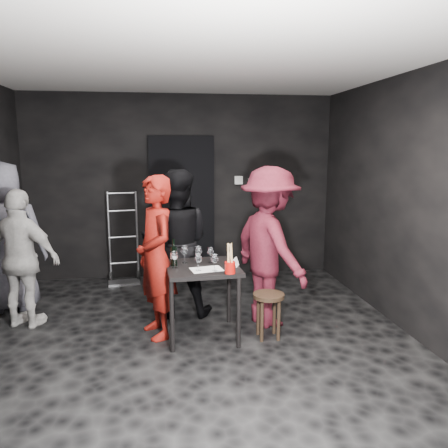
{
  "coord_description": "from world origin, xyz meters",
  "views": [
    {
      "loc": [
        -0.26,
        -4.0,
        1.93
      ],
      "look_at": [
        0.33,
        0.25,
        1.18
      ],
      "focal_mm": 35.0,
      "sensor_mm": 36.0,
      "label": 1
    }
  ],
  "objects": [
    {
      "name": "floor",
      "position": [
        0.0,
        0.0,
        0.0
      ],
      "size": [
        4.5,
        5.0,
        0.02
      ],
      "primitive_type": "cube",
      "color": "black",
      "rests_on": "ground"
    },
    {
      "name": "ceiling",
      "position": [
        0.0,
        0.0,
        2.7
      ],
      "size": [
        4.5,
        5.0,
        0.02
      ],
      "primitive_type": "cube",
      "color": "silver",
      "rests_on": "ground"
    },
    {
      "name": "wall_back",
      "position": [
        0.0,
        2.5,
        1.35
      ],
      "size": [
        4.5,
        0.04,
        2.7
      ],
      "primitive_type": "cube",
      "color": "black",
      "rests_on": "ground"
    },
    {
      "name": "wall_front",
      "position": [
        0.0,
        -2.5,
        1.35
      ],
      "size": [
        4.5,
        0.04,
        2.7
      ],
      "primitive_type": "cube",
      "color": "black",
      "rests_on": "ground"
    },
    {
      "name": "wall_right",
      "position": [
        2.25,
        0.0,
        1.35
      ],
      "size": [
        0.04,
        5.0,
        2.7
      ],
      "primitive_type": "cube",
      "color": "black",
      "rests_on": "ground"
    },
    {
      "name": "doorway",
      "position": [
        0.0,
        2.44,
        1.05
      ],
      "size": [
        0.95,
        0.1,
        2.1
      ],
      "primitive_type": "cube",
      "color": "black",
      "rests_on": "ground"
    },
    {
      "name": "wallbox_upper",
      "position": [
        0.85,
        2.45,
        1.45
      ],
      "size": [
        0.12,
        0.06,
        0.12
      ],
      "primitive_type": "cube",
      "color": "#B7B7B2",
      "rests_on": "wall_back"
    },
    {
      "name": "wallbox_lower",
      "position": [
        1.05,
        2.45,
        1.4
      ],
      "size": [
        0.1,
        0.06,
        0.14
      ],
      "primitive_type": "cube",
      "color": "#B7B7B2",
      "rests_on": "wall_back"
    },
    {
      "name": "hand_truck",
      "position": [
        -0.86,
        2.26,
        0.23
      ],
      "size": [
        0.44,
        0.36,
        1.32
      ],
      "rotation": [
        0.0,
        0.0,
        0.12
      ],
      "color": "#B2B2B7",
      "rests_on": "floor"
    },
    {
      "name": "tasting_table",
      "position": [
        0.11,
        0.26,
        0.65
      ],
      "size": [
        0.72,
        0.72,
        0.75
      ],
      "rotation": [
        0.0,
        0.0,
        0.07
      ],
      "color": "black",
      "rests_on": "floor"
    },
    {
      "name": "stool",
      "position": [
        0.77,
        0.13,
        0.37
      ],
      "size": [
        0.32,
        0.32,
        0.47
      ],
      "rotation": [
        0.0,
        0.0,
        0.17
      ],
      "color": "black",
      "rests_on": "floor"
    },
    {
      "name": "server_red",
      "position": [
        -0.36,
        0.36,
        0.93
      ],
      "size": [
        0.65,
        0.79,
        1.85
      ],
      "primitive_type": "imported",
      "rotation": [
        0.0,
        0.0,
        -1.22
      ],
      "color": "maroon",
      "rests_on": "floor"
    },
    {
      "name": "woman_black",
      "position": [
        -0.14,
        0.93,
        0.96
      ],
      "size": [
        0.97,
        0.6,
        1.91
      ],
      "primitive_type": "imported",
      "rotation": [
        0.0,
        0.0,
        3.04
      ],
      "color": "black",
      "rests_on": "floor"
    },
    {
      "name": "man_maroon",
      "position": [
        0.86,
        0.51,
        1.01
      ],
      "size": [
        1.05,
        1.43,
        2.01
      ],
      "primitive_type": "imported",
      "rotation": [
        0.0,
        0.0,
        1.96
      ],
      "color": "#50131E",
      "rests_on": "floor"
    },
    {
      "name": "bystander_cream",
      "position": [
        -1.79,
        0.79,
        0.76
      ],
      "size": [
        0.98,
        0.71,
        1.52
      ],
      "primitive_type": "imported",
      "rotation": [
        0.0,
        0.0,
        2.78
      ],
      "color": "#BBB7B2",
      "rests_on": "floor"
    },
    {
      "name": "bystander_grey",
      "position": [
        -2.11,
        1.33,
        1.06
      ],
      "size": [
        1.12,
        0.74,
        2.12
      ],
      "primitive_type": "imported",
      "rotation": [
        0.0,
        0.0,
        3.33
      ],
      "color": "#51505B",
      "rests_on": "floor"
    },
    {
      "name": "tasting_mat",
      "position": [
        0.13,
        0.13,
        0.75
      ],
      "size": [
        0.34,
        0.26,
        0.0
      ],
      "primitive_type": "cube",
      "rotation": [
        0.0,
        0.0,
        0.19
      ],
      "color": "white",
      "rests_on": "tasting_table"
    },
    {
      "name": "wine_glass_a",
      "position": [
        -0.17,
        0.22,
        0.84
      ],
      "size": [
        0.08,
        0.08,
        0.18
      ],
      "primitive_type": null,
      "rotation": [
        0.0,
        0.0,
        0.16
      ],
      "color": "white",
      "rests_on": "tasting_table"
    },
    {
      "name": "wine_glass_b",
      "position": [
        -0.07,
        0.39,
        0.85
      ],
      "size": [
        0.09,
        0.09,
        0.21
      ],
      "primitive_type": null,
      "rotation": [
        0.0,
        0.0,
        -0.17
      ],
      "color": "white",
      "rests_on": "tasting_table"
    },
    {
      "name": "wine_glass_c",
      "position": [
        0.08,
        0.4,
        0.84
      ],
      "size": [
        0.07,
        0.07,
        0.19
      ],
      "primitive_type": null,
      "rotation": [
        0.0,
        0.0,
        -0.01
      ],
      "color": "white",
      "rests_on": "tasting_table"
    },
    {
      "name": "wine_glass_d",
      "position": [
        0.05,
        0.09,
        0.85
      ],
      "size": [
        0.09,
        0.09,
        0.19
      ],
      "primitive_type": null,
      "rotation": [
        0.0,
        0.0,
        -0.34
      ],
      "color": "white",
      "rests_on": "tasting_table"
    },
    {
      "name": "wine_glass_e",
      "position": [
        0.21,
        0.06,
        0.84
      ],
      "size": [
        0.09,
        0.09,
        0.18
      ],
      "primitive_type": null,
      "rotation": [
        0.0,
        0.0,
        0.26
      ],
      "color": "white",
      "rests_on": "tasting_table"
    },
    {
      "name": "wine_glass_f",
      "position": [
        0.2,
        0.37,
        0.84
      ],
      "size": [
        0.07,
        0.07,
        0.18
      ],
      "primitive_type": null,
      "rotation": [
        0.0,
        0.0,
        0.1
      ],
      "color": "white",
      "rests_on": "tasting_table"
    },
    {
      "name": "wine_bottle",
      "position": [
        -0.18,
        0.32,
        0.86
      ],
      "size": [
        0.07,
        0.07,
        0.27
      ],
      "rotation": [
        0.0,
        0.0,
        0.16
      ],
      "color": "black",
      "rests_on": "tasting_table"
    },
    {
      "name": "breadstick_cup",
      "position": [
        0.34,
        -0.03,
        0.89
      ],
      "size": [
        0.1,
        0.1,
        0.31
      ],
      "rotation": [
        0.0,
        0.0,
        -0.25
      ],
      "color": "#A90D08",
      "rests_on": "tasting_table"
    },
    {
      "name": "reserved_card",
      "position": [
        0.42,
        0.2,
        0.79
      ],
      "size": [
        0.11,
        0.13,
        0.09
      ],
      "primitive_type": null,
      "rotation": [
        0.0,
        0.0,
        -0.39
      ],
      "color": "white",
      "rests_on": "tasting_table"
    }
  ]
}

